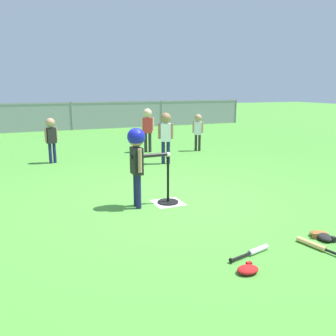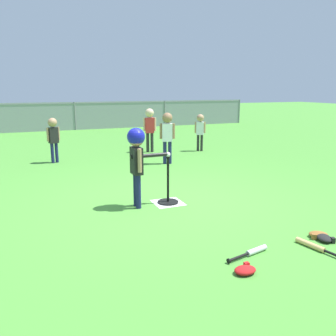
{
  "view_description": "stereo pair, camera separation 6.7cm",
  "coord_description": "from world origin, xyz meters",
  "px_view_note": "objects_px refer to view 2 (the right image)",
  "views": [
    {
      "loc": [
        -2.13,
        -4.83,
        1.73
      ],
      "look_at": [
        -0.09,
        -0.04,
        0.55
      ],
      "focal_mm": 37.93,
      "sensor_mm": 36.0,
      "label": 1
    },
    {
      "loc": [
        -2.06,
        -4.85,
        1.73
      ],
      "look_at": [
        -0.09,
        -0.04,
        0.55
      ],
      "focal_mm": 37.93,
      "sensor_mm": 36.0,
      "label": 2
    }
  ],
  "objects_px": {
    "batter_child": "(137,151)",
    "glove_near_bats": "(324,238)",
    "batting_tee": "(168,196)",
    "fielder_deep_left": "(200,127)",
    "fielder_deep_center": "(150,124)",
    "glove_tossed_aside": "(245,270)",
    "glove_by_plate": "(318,235)",
    "fielder_near_left": "(53,134)",
    "spare_bat_silver": "(253,252)",
    "spare_bat_wood": "(316,247)",
    "fielder_near_right": "(167,131)",
    "baseball_on_tee": "(168,155)"
  },
  "relations": [
    {
      "from": "baseball_on_tee",
      "to": "fielder_near_left",
      "type": "height_order",
      "value": "fielder_near_left"
    },
    {
      "from": "glove_near_bats",
      "to": "batting_tee",
      "type": "bearing_deg",
      "value": 120.17
    },
    {
      "from": "fielder_near_left",
      "to": "glove_by_plate",
      "type": "distance_m",
      "value": 6.19
    },
    {
      "from": "batter_child",
      "to": "fielder_near_left",
      "type": "xyz_separation_m",
      "value": [
        -0.84,
        3.78,
        -0.16
      ]
    },
    {
      "from": "spare_bat_wood",
      "to": "glove_tossed_aside",
      "type": "bearing_deg",
      "value": -172.62
    },
    {
      "from": "spare_bat_wood",
      "to": "fielder_deep_center",
      "type": "bearing_deg",
      "value": 87.0
    },
    {
      "from": "fielder_deep_left",
      "to": "fielder_near_left",
      "type": "bearing_deg",
      "value": -178.13
    },
    {
      "from": "spare_bat_wood",
      "to": "glove_by_plate",
      "type": "distance_m",
      "value": 0.36
    },
    {
      "from": "batter_child",
      "to": "fielder_near_left",
      "type": "relative_size",
      "value": 1.12
    },
    {
      "from": "fielder_deep_center",
      "to": "glove_tossed_aside",
      "type": "bearing_deg",
      "value": -101.66
    },
    {
      "from": "batter_child",
      "to": "spare_bat_silver",
      "type": "xyz_separation_m",
      "value": [
        0.66,
        -1.93,
        -0.81
      ]
    },
    {
      "from": "batter_child",
      "to": "fielder_deep_center",
      "type": "xyz_separation_m",
      "value": [
        1.7,
        4.27,
        -0.08
      ]
    },
    {
      "from": "batter_child",
      "to": "spare_bat_silver",
      "type": "height_order",
      "value": "batter_child"
    },
    {
      "from": "batter_child",
      "to": "glove_near_bats",
      "type": "distance_m",
      "value": 2.68
    },
    {
      "from": "fielder_deep_center",
      "to": "fielder_near_left",
      "type": "bearing_deg",
      "value": -169.14
    },
    {
      "from": "glove_by_plate",
      "to": "spare_bat_wood",
      "type": "bearing_deg",
      "value": -138.17
    },
    {
      "from": "fielder_near_left",
      "to": "spare_bat_silver",
      "type": "xyz_separation_m",
      "value": [
        1.5,
        -5.71,
        -0.65
      ]
    },
    {
      "from": "batting_tee",
      "to": "fielder_near_right",
      "type": "xyz_separation_m",
      "value": [
        1.08,
        2.66,
        0.64
      ]
    },
    {
      "from": "batting_tee",
      "to": "fielder_deep_left",
      "type": "xyz_separation_m",
      "value": [
        2.56,
        3.9,
        0.54
      ]
    },
    {
      "from": "fielder_near_right",
      "to": "spare_bat_wood",
      "type": "height_order",
      "value": "fielder_near_right"
    },
    {
      "from": "fielder_deep_center",
      "to": "baseball_on_tee",
      "type": "bearing_deg",
      "value": -105.94
    },
    {
      "from": "batter_child",
      "to": "glove_by_plate",
      "type": "distance_m",
      "value": 2.61
    },
    {
      "from": "batting_tee",
      "to": "fielder_deep_center",
      "type": "bearing_deg",
      "value": 74.06
    },
    {
      "from": "batting_tee",
      "to": "fielder_deep_left",
      "type": "bearing_deg",
      "value": 56.67
    },
    {
      "from": "baseball_on_tee",
      "to": "fielder_deep_left",
      "type": "height_order",
      "value": "fielder_deep_left"
    },
    {
      "from": "fielder_near_left",
      "to": "fielder_deep_center",
      "type": "xyz_separation_m",
      "value": [
        2.54,
        0.49,
        0.08
      ]
    },
    {
      "from": "fielder_deep_center",
      "to": "spare_bat_silver",
      "type": "height_order",
      "value": "fielder_deep_center"
    },
    {
      "from": "fielder_deep_left",
      "to": "glove_near_bats",
      "type": "distance_m",
      "value": 6.07
    },
    {
      "from": "spare_bat_silver",
      "to": "glove_by_plate",
      "type": "bearing_deg",
      "value": 4.1
    },
    {
      "from": "fielder_near_left",
      "to": "fielder_deep_left",
      "type": "bearing_deg",
      "value": 1.87
    },
    {
      "from": "fielder_near_left",
      "to": "glove_near_bats",
      "type": "height_order",
      "value": "fielder_near_left"
    },
    {
      "from": "glove_by_plate",
      "to": "glove_near_bats",
      "type": "relative_size",
      "value": 1.04
    },
    {
      "from": "baseball_on_tee",
      "to": "glove_tossed_aside",
      "type": "relative_size",
      "value": 0.33
    },
    {
      "from": "batter_child",
      "to": "fielder_deep_left",
      "type": "xyz_separation_m",
      "value": [
        3.05,
        3.91,
        -0.18
      ]
    },
    {
      "from": "fielder_deep_left",
      "to": "fielder_deep_center",
      "type": "relative_size",
      "value": 0.86
    },
    {
      "from": "batting_tee",
      "to": "fielder_deep_left",
      "type": "relative_size",
      "value": 0.71
    },
    {
      "from": "glove_by_plate",
      "to": "glove_near_bats",
      "type": "height_order",
      "value": "same"
    },
    {
      "from": "batting_tee",
      "to": "spare_bat_wood",
      "type": "xyz_separation_m",
      "value": [
        0.88,
        -2.11,
        -0.09
      ]
    },
    {
      "from": "batting_tee",
      "to": "spare_bat_wood",
      "type": "bearing_deg",
      "value": -67.29
    },
    {
      "from": "fielder_near_right",
      "to": "fielder_deep_center",
      "type": "height_order",
      "value": "fielder_deep_center"
    },
    {
      "from": "batter_child",
      "to": "glove_by_plate",
      "type": "height_order",
      "value": "batter_child"
    },
    {
      "from": "batting_tee",
      "to": "glove_by_plate",
      "type": "height_order",
      "value": "batting_tee"
    },
    {
      "from": "glove_by_plate",
      "to": "spare_bat_silver",
      "type": "bearing_deg",
      "value": -175.9
    },
    {
      "from": "batter_child",
      "to": "glove_by_plate",
      "type": "xyz_separation_m",
      "value": [
        1.64,
        -1.86,
        -0.8
      ]
    },
    {
      "from": "batting_tee",
      "to": "fielder_deep_center",
      "type": "relative_size",
      "value": 0.61
    },
    {
      "from": "batting_tee",
      "to": "glove_by_plate",
      "type": "distance_m",
      "value": 2.2
    },
    {
      "from": "fielder_deep_center",
      "to": "spare_bat_silver",
      "type": "bearing_deg",
      "value": -99.53
    },
    {
      "from": "batter_child",
      "to": "fielder_deep_center",
      "type": "bearing_deg",
      "value": 68.24
    },
    {
      "from": "spare_bat_wood",
      "to": "glove_near_bats",
      "type": "relative_size",
      "value": 2.69
    },
    {
      "from": "glove_near_bats",
      "to": "spare_bat_wood",
      "type": "bearing_deg",
      "value": -151.88
    }
  ]
}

